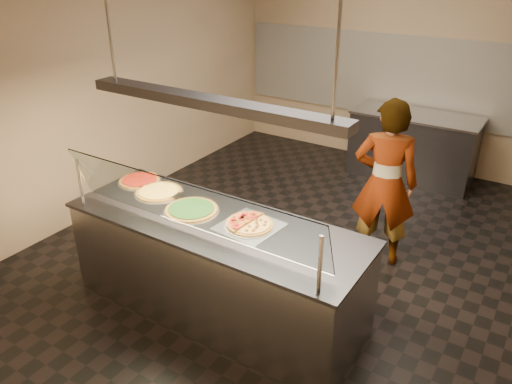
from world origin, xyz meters
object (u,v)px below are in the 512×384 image
Objects in this scene: serving_counter at (217,267)px; worker at (385,184)px; half_pizza_pepperoni at (241,220)px; pizza_spinach at (192,209)px; pizza_tomato at (140,180)px; heat_lamp_housing at (210,103)px; half_pizza_sausage at (259,226)px; perforated_tray at (250,226)px; pizza_cheese at (159,191)px; sneeze_guard at (187,206)px; prep_table at (413,146)px; pizza_spatula at (172,191)px.

worker is at bearing 60.31° from serving_counter.
pizza_spinach is at bearing -174.11° from half_pizza_pepperoni.
heat_lamp_housing reaches higher than pizza_tomato.
half_pizza_sausage is at bearing -5.77° from pizza_tomato.
half_pizza_pepperoni is 0.17× the size of heat_lamp_housing.
pizza_spinach is 0.21× the size of heat_lamp_housing.
serving_counter is at bearing -163.66° from perforated_tray.
perforated_tray is at bearing 16.34° from heat_lamp_housing.
worker is at bearing 40.88° from pizza_cheese.
heat_lamp_housing is (0.76, -0.15, 1.01)m from pizza_cheese.
pizza_tomato is (-1.30, 0.15, -0.02)m from half_pizza_pepperoni.
sneeze_guard reaches higher than serving_counter.
prep_table is (0.35, 3.83, -0.50)m from half_pizza_pepperoni.
sneeze_guard is 1.27m from pizza_tomato.
half_pizza_sausage is 0.17× the size of heat_lamp_housing.
serving_counter is 1.89m from worker.
perforated_tray is at bearing 4.98° from pizza_spinach.
half_pizza_sausage reaches higher than pizza_spatula.
pizza_cheese is (-0.97, 0.07, -0.02)m from half_pizza_pepperoni.
half_pizza_sausage is 0.82× the size of pizza_spinach.
perforated_tray is 0.29× the size of worker.
pizza_spinach is 1.07× the size of pizza_cheese.
pizza_spatula is at bearing 173.85° from half_pizza_sausage.
half_pizza_sausage reaches higher than prep_table.
pizza_spinach is 4.00m from prep_table.
prep_table is 0.75× the size of heat_lamp_housing.
serving_counter and prep_table have the same top height.
pizza_tomato is (-1.09, 0.24, 0.48)m from serving_counter.
pizza_cheese is 0.26× the size of worker.
perforated_tray is at bearing 52.07° from worker.
worker is (0.91, 1.95, -0.35)m from sneeze_guard.
half_pizza_pepperoni is 3.88m from prep_table.
heat_lamp_housing reaches higher than pizza_cheese.
worker is (1.19, 1.57, -0.07)m from pizza_spinach.
worker is (0.71, 1.52, -0.09)m from half_pizza_pepperoni.
serving_counter is 1.54× the size of prep_table.
sneeze_guard is 9.11× the size of pizza_spatula.
pizza_spatula is at bearing 26.24° from worker.
serving_counter is 1.51× the size of worker.
worker is at bearing 34.23° from pizza_tomato.
heat_lamp_housing is (0.65, -0.20, 0.99)m from pizza_spatula.
heat_lamp_housing is at bearing -11.25° from pizza_cheese.
pizza_tomato is 2.43m from worker.
heat_lamp_housing is (-0.91, -1.60, 1.07)m from worker.
pizza_spatula is at bearing 173.24° from perforated_tray.
sneeze_guard is at bearing -124.42° from perforated_tray.
sneeze_guard is at bearing -39.84° from pizza_spatula.
sneeze_guard reaches higher than half_pizza_sausage.
half_pizza_pepperoni is at bearing -95.15° from prep_table.
serving_counter is 0.83m from sneeze_guard.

